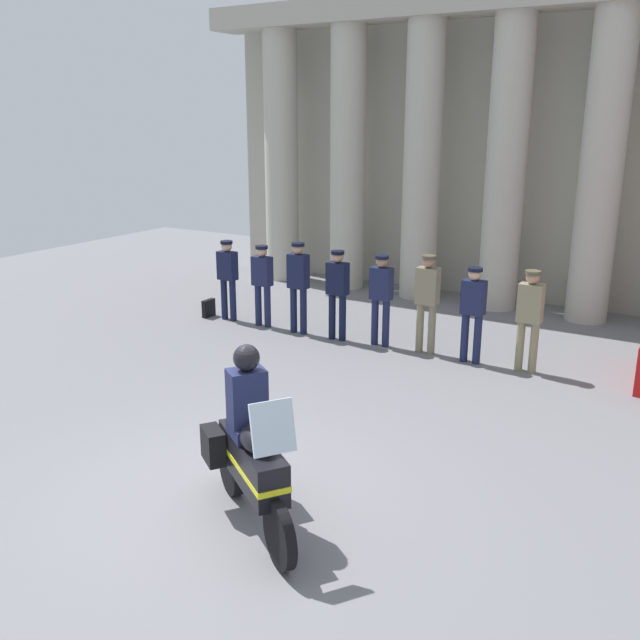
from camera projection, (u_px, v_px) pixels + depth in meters
ground_plane at (224, 500)px, 7.58m from camera, size 28.00×28.00×0.00m
colonnade_backdrop at (514, 140)px, 14.57m from camera, size 14.42×1.66×6.65m
officer_in_row_0 at (228, 274)px, 14.00m from camera, size 0.38×0.24×1.62m
officer_in_row_1 at (262, 279)px, 13.58m from camera, size 0.38×0.24×1.60m
officer_in_row_2 at (298, 280)px, 13.11m from camera, size 0.38×0.24×1.74m
officer_in_row_3 at (338, 288)px, 12.73m from camera, size 0.38×0.24×1.66m
officer_in_row_4 at (381, 293)px, 12.40m from camera, size 0.38×0.24×1.65m
officer_in_row_5 at (427, 296)px, 12.00m from camera, size 0.38×0.24×1.73m
officer_in_row_6 at (473, 307)px, 11.54m from camera, size 0.38×0.24×1.63m
officer_in_row_7 at (530, 313)px, 11.12m from camera, size 0.38×0.24×1.67m
motorcycle_with_rider at (250, 451)px, 6.95m from camera, size 1.79×1.31×1.90m
briefcase_on_ground at (209, 308)px, 14.43m from camera, size 0.10×0.32×0.36m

